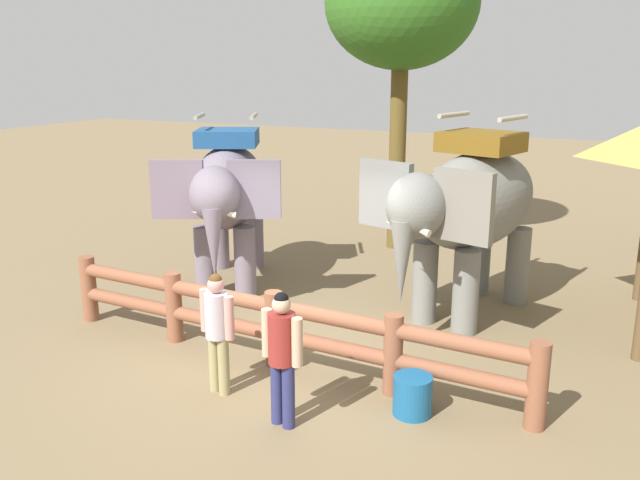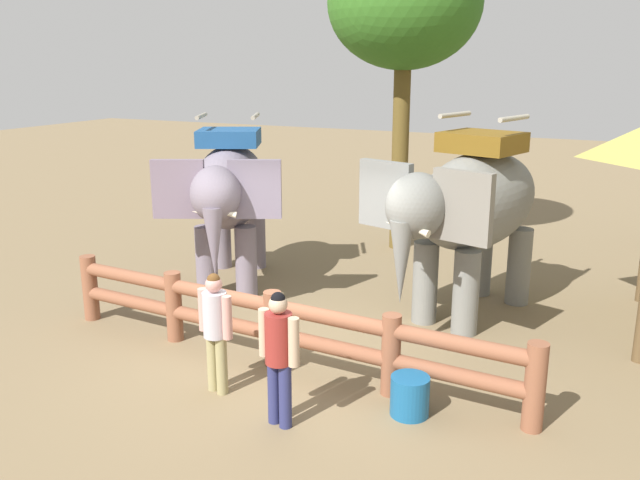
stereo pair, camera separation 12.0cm
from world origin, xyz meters
name	(u,v)px [view 2 (the right image)]	position (x,y,z in m)	size (l,w,h in m)	color
ground_plane	(278,361)	(0.00, 0.00, 0.00)	(60.00, 60.00, 0.00)	#7A6648
log_fence	(273,323)	(0.00, -0.12, 0.61)	(7.15, 0.70, 1.05)	brown
elephant_near_left	(229,192)	(-2.35, 2.53, 1.75)	(2.78, 3.67, 3.11)	slate
elephant_center	(470,207)	(1.94, 2.78, 1.82)	(2.56, 3.87, 3.24)	slate
tourist_woman_in_black	(279,350)	(0.83, -1.46, 0.93)	(0.55, 0.37, 1.60)	navy
tourist_man_in_blue	(215,324)	(-0.25, -1.10, 0.90)	(0.54, 0.37, 1.56)	#998F5E
tree_far_left	(405,6)	(-0.41, 6.28, 5.10)	(3.16, 3.16, 6.50)	brown
feed_bucket	(410,396)	(2.11, -0.62, 0.24)	(0.46, 0.46, 0.48)	#19598C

